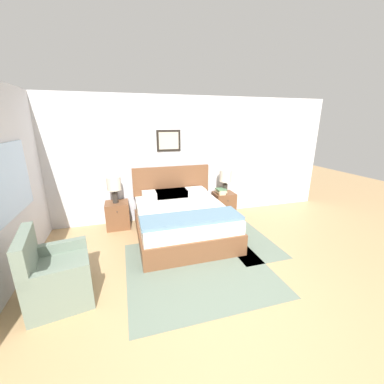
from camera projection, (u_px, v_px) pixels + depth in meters
name	position (u px, v px, depth m)	size (l,w,h in m)	color
ground_plane	(231.00, 313.00, 2.67)	(16.00, 16.00, 0.00)	tan
wall_back	(173.00, 159.00, 5.06)	(7.42, 0.09, 2.60)	silver
wall_left	(1.00, 186.00, 2.97)	(0.08, 5.38, 2.60)	silver
area_rug_main	(197.00, 267.00, 3.50)	(2.05, 1.95, 0.01)	slate
area_rug_bedside	(246.00, 239.00, 4.33)	(0.83, 1.56, 0.01)	slate
bed	(182.00, 219.00, 4.40)	(1.65, 1.90, 1.17)	brown
armchair	(56.00, 276.00, 2.81)	(0.80, 0.87, 0.91)	slate
nightstand_near_window	(118.00, 215.00, 4.76)	(0.45, 0.44, 0.54)	brown
nightstand_by_door	(224.00, 204.00, 5.39)	(0.45, 0.44, 0.54)	brown
table_lamp_near_window	(114.00, 185.00, 4.56)	(0.27, 0.27, 0.53)	#2D2823
table_lamp_by_door	(225.00, 177.00, 5.20)	(0.27, 0.27, 0.53)	#2D2823
book_thick_bottom	(221.00, 193.00, 5.24)	(0.16, 0.26, 0.04)	beige
book_hardcover_middle	(221.00, 192.00, 5.23)	(0.21, 0.26, 0.03)	beige
book_novel_upper	(221.00, 190.00, 5.22)	(0.18, 0.23, 0.02)	beige
book_slim_near_top	(221.00, 189.00, 5.21)	(0.20, 0.21, 0.03)	#4C7551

